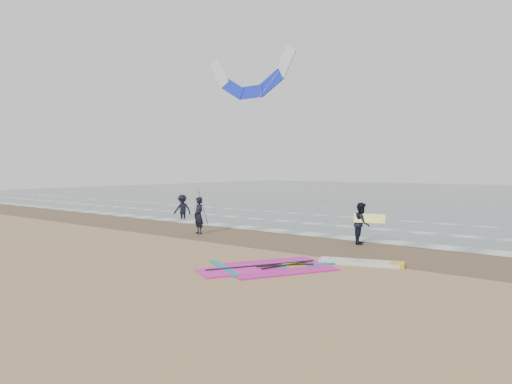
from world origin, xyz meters
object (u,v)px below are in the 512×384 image
Objects in this scene: surf_kite at (250,80)px; person_wading at (182,204)px; windsurf_rig at (300,266)px; person_walking at (362,223)px; person_standing at (199,215)px.

person_wading is at bearing -147.89° from surf_kite.
surf_kite is at bearing 134.49° from windsurf_rig.
person_wading is 9.02m from surf_kite.
windsurf_rig is 3.24× the size of person_walking.
surf_kite is (-2.02, 6.75, 7.87)m from person_standing.
surf_kite reaches higher than person_standing.
surf_kite is (3.77, 2.36, 7.85)m from person_wading.
person_standing is 10.56m from surf_kite.
person_walking is 0.19× the size of surf_kite.
person_standing is 7.26m from person_wading.
surf_kite is at bearing 123.73° from person_standing.
windsurf_rig is 16.76m from surf_kite.
person_walking is 0.94× the size of person_wading.
windsurf_rig is 3.06× the size of person_wading.
person_standing reaches higher than windsurf_rig.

